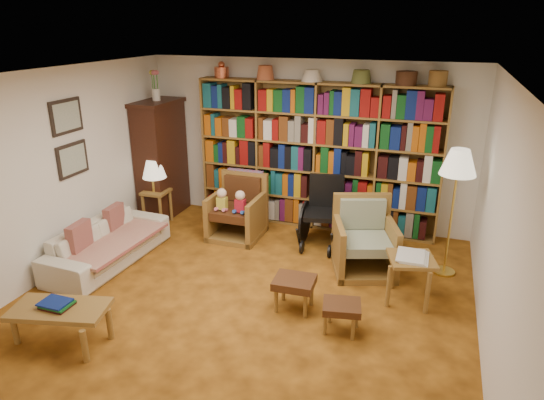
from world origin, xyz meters
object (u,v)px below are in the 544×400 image
at_px(armchair_sage, 366,242).
at_px(footstool_a, 294,284).
at_px(coffee_table, 60,312).
at_px(floor_lamp, 458,168).
at_px(armchair_leather, 239,210).
at_px(sofa, 108,243).
at_px(side_table_lamp, 157,199).
at_px(wheelchair, 323,214).
at_px(footstool_b, 342,309).
at_px(side_table_papers, 411,265).

height_order(armchair_sage, footstool_a, armchair_sage).
bearing_deg(coffee_table, floor_lamp, 37.39).
bearing_deg(floor_lamp, armchair_leather, 174.96).
bearing_deg(sofa, footstool_a, -93.74).
bearing_deg(side_table_lamp, armchair_sage, -7.17).
relative_size(armchair_sage, coffee_table, 0.99).
relative_size(wheelchair, footstool_b, 2.28).
bearing_deg(armchair_sage, coffee_table, -135.56).
xyz_separation_m(footstool_a, coffee_table, (-2.00, -1.31, 0.03)).
xyz_separation_m(armchair_leather, floor_lamp, (2.92, -0.26, 1.01)).
distance_m(floor_lamp, footstool_b, 2.23).
distance_m(footstool_a, coffee_table, 2.39).
relative_size(floor_lamp, footstool_a, 3.54).
height_order(armchair_sage, footstool_b, armchair_sage).
bearing_deg(side_table_papers, armchair_leather, 156.92).
bearing_deg(armchair_sage, floor_lamp, 10.97).
distance_m(side_table_lamp, coffee_table, 3.04).
relative_size(side_table_lamp, armchair_leather, 0.58).
bearing_deg(floor_lamp, armchair_sage, -169.03).
relative_size(side_table_lamp, footstool_a, 1.18).
bearing_deg(footstool_b, coffee_table, -157.35).
distance_m(floor_lamp, side_table_papers, 1.30).
distance_m(side_table_papers, coffee_table, 3.70).
relative_size(armchair_leather, side_table_papers, 1.53).
relative_size(armchair_sage, floor_lamp, 0.62).
distance_m(floor_lamp, coffee_table, 4.60).
distance_m(side_table_papers, footstool_a, 1.33).
bearing_deg(coffee_table, side_table_lamp, 104.04).
height_order(side_table_lamp, footstool_a, side_table_lamp).
distance_m(armchair_sage, footstool_b, 1.46).
bearing_deg(footstool_b, armchair_leather, 135.32).
bearing_deg(footstool_a, armchair_sage, 64.37).
xyz_separation_m(sofa, footstool_a, (2.63, -0.27, 0.04)).
relative_size(side_table_lamp, wheelchair, 0.54).
relative_size(armchair_sage, wheelchair, 1.00).
relative_size(armchair_leather, footstool_b, 2.12).
xyz_separation_m(side_table_lamp, side_table_papers, (3.91, -1.05, 0.06)).
height_order(armchair_leather, coffee_table, armchair_leather).
distance_m(sofa, armchair_leather, 1.90).
bearing_deg(sofa, armchair_sage, -71.43).
bearing_deg(footstool_a, floor_lamp, 42.02).
distance_m(armchair_leather, floor_lamp, 3.10).
distance_m(sofa, side_table_papers, 3.83).
xyz_separation_m(armchair_sage, floor_lamp, (0.98, 0.19, 1.04)).
bearing_deg(footstool_a, footstool_b, -22.52).
relative_size(sofa, wheelchair, 1.83).
xyz_separation_m(sofa, armchair_leather, (1.28, 1.39, 0.11)).
bearing_deg(side_table_lamp, floor_lamp, -3.03).
distance_m(wheelchair, footstool_b, 2.11).
distance_m(sofa, footstool_a, 2.65).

